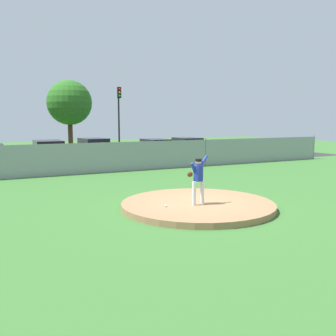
# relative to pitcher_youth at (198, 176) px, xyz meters

# --- Properties ---
(ground_plane) EXTENTS (80.00, 80.00, 0.00)m
(ground_plane) POSITION_rel_pitcher_youth_xyz_m (0.17, 6.27, -1.17)
(ground_plane) COLOR #386B2D
(asphalt_strip) EXTENTS (44.00, 7.00, 0.01)m
(asphalt_strip) POSITION_rel_pitcher_youth_xyz_m (0.17, 14.77, -1.16)
(asphalt_strip) COLOR #2B2B2D
(asphalt_strip) RESTS_ON ground_plane
(pitchers_mound) EXTENTS (5.31, 5.31, 0.21)m
(pitchers_mound) POSITION_rel_pitcher_youth_xyz_m (0.17, 0.27, -1.06)
(pitchers_mound) COLOR #99704C
(pitchers_mound) RESTS_ON ground_plane
(pitcher_youth) EXTENTS (0.80, 0.32, 1.65)m
(pitcher_youth) POSITION_rel_pitcher_youth_xyz_m (0.00, 0.00, 0.00)
(pitcher_youth) COLOR silver
(pitcher_youth) RESTS_ON pitchers_mound
(baseball) EXTENTS (0.07, 0.07, 0.07)m
(baseball) POSITION_rel_pitcher_youth_xyz_m (-1.14, 0.14, -0.92)
(baseball) COLOR white
(baseball) RESTS_ON pitchers_mound
(chainlink_fence) EXTENTS (34.27, 0.07, 1.87)m
(chainlink_fence) POSITION_rel_pitcher_youth_xyz_m (0.17, 10.27, -0.28)
(chainlink_fence) COLOR gray
(chainlink_fence) RESTS_ON ground_plane
(parked_car_slate) EXTENTS (2.01, 4.22, 1.67)m
(parked_car_slate) POSITION_rel_pitcher_youth_xyz_m (8.50, 15.23, -0.38)
(parked_car_slate) COLOR slate
(parked_car_slate) RESTS_ON ground_plane
(parked_car_navy) EXTENTS (1.95, 4.27, 1.62)m
(parked_car_navy) POSITION_rel_pitcher_youth_xyz_m (5.69, 15.24, -0.40)
(parked_car_navy) COLOR #161E4C
(parked_car_navy) RESTS_ON ground_plane
(parked_car_charcoal) EXTENTS (2.06, 4.14, 1.79)m
(parked_car_charcoal) POSITION_rel_pitcher_youth_xyz_m (0.81, 15.22, -0.33)
(parked_car_charcoal) COLOR #232328
(parked_car_charcoal) RESTS_ON ground_plane
(parked_car_red) EXTENTS (2.01, 4.81, 1.72)m
(parked_car_red) POSITION_rel_pitcher_youth_xyz_m (-2.32, 15.08, -0.34)
(parked_car_red) COLOR #A81919
(parked_car_red) RESTS_ON ground_plane
(traffic_light_far) EXTENTS (0.28, 0.46, 5.78)m
(traffic_light_far) POSITION_rel_pitcher_youth_xyz_m (4.20, 19.21, 2.72)
(traffic_light_far) COLOR black
(traffic_light_far) RESTS_ON ground_plane
(tree_broad_left) EXTENTS (3.78, 3.78, 6.43)m
(tree_broad_left) POSITION_rel_pitcher_youth_xyz_m (0.63, 21.60, 3.35)
(tree_broad_left) COLOR #4C331E
(tree_broad_left) RESTS_ON ground_plane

